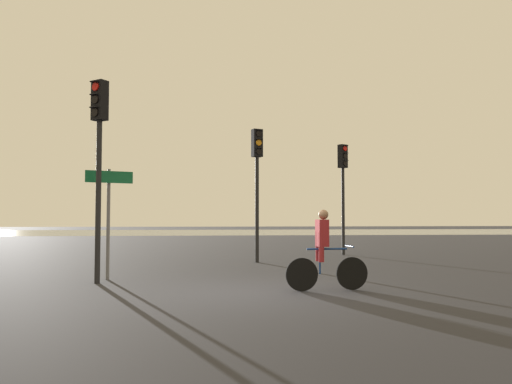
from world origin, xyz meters
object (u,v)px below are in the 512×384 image
traffic_light_center (257,169)px  cyclist (324,249)px  traffic_light_near_left (99,142)px  direction_sign_post (109,207)px  traffic_light_far_right (343,178)px

traffic_light_center → cyclist: size_ratio=2.53×
traffic_light_near_left → direction_sign_post: traffic_light_near_left is taller
traffic_light_far_right → traffic_light_near_left: bearing=14.1°
cyclist → direction_sign_post: bearing=-119.8°
traffic_light_center → cyclist: traffic_light_center is taller
traffic_light_near_left → cyclist: 5.52m
traffic_light_near_left → traffic_light_center: bearing=-95.0°
traffic_light_center → direction_sign_post: traffic_light_center is taller
traffic_light_center → traffic_light_near_left: (-3.97, -4.66, 0.15)m
direction_sign_post → traffic_light_center: bearing=-157.1°
traffic_light_center → traffic_light_near_left: bearing=29.6°
traffic_light_center → direction_sign_post: (-3.87, -4.04, -1.30)m
traffic_light_near_left → cyclist: size_ratio=2.66×
traffic_light_near_left → cyclist: bearing=-161.8°
traffic_light_center → traffic_light_near_left: size_ratio=0.95×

